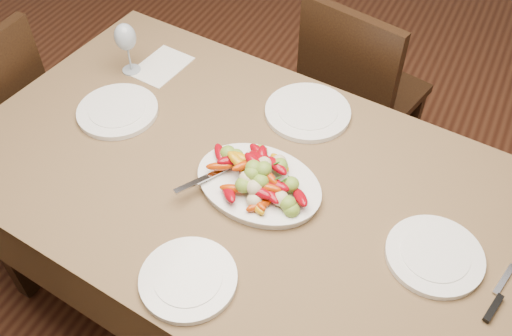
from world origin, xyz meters
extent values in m
plane|color=#3E1F13|center=(0.00, 0.00, 0.00)|extent=(6.00, 6.00, 0.00)
cube|color=brown|center=(0.17, -0.14, 0.38)|extent=(1.93, 1.22, 0.76)
ellipsoid|color=white|center=(0.18, -0.15, 0.77)|extent=(0.40, 0.31, 0.02)
cylinder|color=white|center=(-0.38, -0.07, 0.77)|extent=(0.27, 0.27, 0.02)
cylinder|color=white|center=(0.71, -0.16, 0.77)|extent=(0.26, 0.26, 0.02)
cylinder|color=white|center=(0.19, 0.21, 0.77)|extent=(0.28, 0.28, 0.02)
cylinder|color=white|center=(0.16, -0.52, 0.77)|extent=(0.25, 0.25, 0.02)
cube|color=silver|center=(-0.39, 0.21, 0.76)|extent=(0.17, 0.23, 0.00)
camera|label=1|loc=(0.66, -1.13, 2.04)|focal=40.00mm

